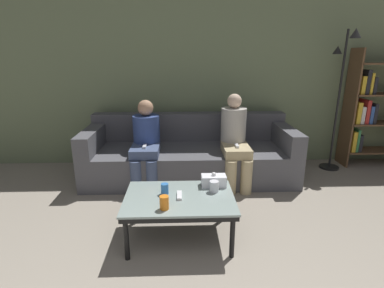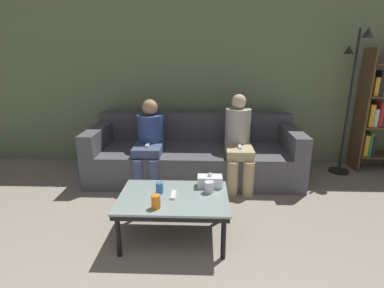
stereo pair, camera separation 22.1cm
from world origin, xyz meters
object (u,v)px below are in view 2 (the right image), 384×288
coffee_table (174,200)px  standing_lamp (352,87)px  tissue_box (210,181)px  seated_person_left_end (150,140)px  couch (194,155)px  bookshelf (383,112)px  game_remote (173,195)px  seated_person_mid_left (238,139)px  cup_far_center (160,188)px  cup_near_right (209,187)px  cup_near_left (156,201)px

coffee_table → standing_lamp: bearing=37.1°
tissue_box → seated_person_left_end: 1.22m
tissue_box → seated_person_left_end: size_ratio=0.22×
couch → bookshelf: 2.58m
couch → game_remote: couch is taller
seated_person_mid_left → couch: bearing=157.3°
coffee_table → cup_far_center: (-0.12, 0.05, 0.09)m
coffee_table → cup_far_center: size_ratio=9.90×
couch → coffee_table: 1.42m
bookshelf → game_remote: bearing=-146.5°
cup_near_right → bookshelf: 2.89m
cup_far_center → game_remote: 0.14m
couch → cup_near_left: 1.64m
seated_person_left_end → seated_person_mid_left: (1.07, -0.01, 0.03)m
game_remote → coffee_table: bearing=-82.9°
couch → standing_lamp: size_ratio=1.41×
bookshelf → coffee_table: bearing=-146.5°
couch → seated_person_mid_left: bearing=-22.7°
cup_near_left → seated_person_left_end: (-0.29, 1.40, 0.09)m
cup_far_center → seated_person_mid_left: seated_person_mid_left is taller
cup_far_center → seated_person_mid_left: 1.39m
standing_lamp → seated_person_mid_left: standing_lamp is taller
cup_near_left → standing_lamp: standing_lamp is taller
cup_near_right → game_remote: (-0.30, -0.08, -0.04)m
cup_far_center → seated_person_left_end: seated_person_left_end is taller
cup_near_right → tissue_box: bearing=85.4°
cup_far_center → seated_person_mid_left: size_ratio=0.09×
coffee_table → game_remote: bearing=97.1°
couch → bookshelf: size_ratio=1.61×
cup_near_left → seated_person_mid_left: (0.78, 1.39, 0.11)m
cup_near_right → seated_person_mid_left: bearing=71.6°
cup_near_right → bookshelf: (2.33, 1.66, 0.35)m
cup_far_center → cup_near_right: bearing=4.1°
cup_far_center → seated_person_left_end: (-0.28, 1.14, 0.10)m
cup_far_center → game_remote: bearing=-23.3°
tissue_box → seated_person_left_end: seated_person_left_end is taller
cup_far_center → seated_person_mid_left: bearing=55.1°
cup_near_right → standing_lamp: (1.81, 1.52, 0.69)m
seated_person_mid_left → coffee_table: bearing=-119.3°
cup_near_right → seated_person_mid_left: 1.17m
couch → tissue_box: bearing=-81.6°
game_remote → tissue_box: bearing=33.1°
cup_near_right → bookshelf: size_ratio=0.06×
standing_lamp → seated_person_mid_left: 1.61m
seated_person_left_end → couch: bearing=22.2°
tissue_box → bookshelf: bookshelf is taller
game_remote → bookshelf: (2.63, 1.74, 0.39)m
cup_near_left → seated_person_left_end: bearing=101.7°
tissue_box → seated_person_left_end: bearing=125.8°
bookshelf → seated_person_left_end: size_ratio=1.59×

